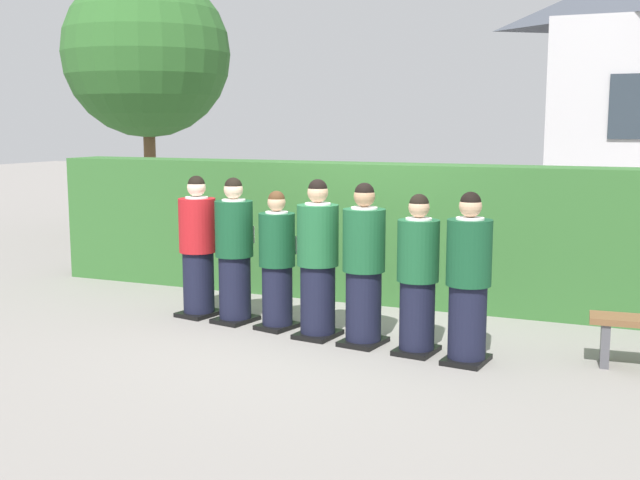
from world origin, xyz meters
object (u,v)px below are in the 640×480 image
Objects in this scene: student_in_red_blazer at (198,250)px; student_front_row_1 at (234,254)px; student_front_row_4 at (364,268)px; student_front_row_2 at (277,264)px; student_front_row_3 at (318,263)px; student_front_row_6 at (468,282)px; student_front_row_5 at (418,278)px.

student_in_red_blazer is 0.55m from student_front_row_1.
student_front_row_2 is at bearing 168.31° from student_front_row_4.
student_front_row_3 is 1.03× the size of student_front_row_6.
student_front_row_4 is at bearing 171.48° from student_front_row_5.
student_front_row_4 is (2.22, -0.40, 0.01)m from student_in_red_blazer.
student_front_row_4 is at bearing -11.69° from student_front_row_2.
student_front_row_3 is at bearing -10.68° from student_in_red_blazer.
student_front_row_3 is 1.06× the size of student_front_row_5.
student_front_row_6 is at bearing -10.27° from student_front_row_1.
student_front_row_1 is 2.85m from student_front_row_6.
student_front_row_4 reaches higher than student_front_row_1.
student_front_row_2 is (0.58, -0.08, -0.06)m from student_front_row_1.
student_front_row_4 is 1.05× the size of student_front_row_5.
student_front_row_3 is at bearing 170.39° from student_front_row_6.
student_in_red_blazer is 2.26m from student_front_row_4.
student_front_row_2 is 0.58m from student_front_row_3.
student_front_row_6 is at bearing -10.15° from student_in_red_blazer.
student_front_row_3 is 1.70m from student_front_row_6.
student_front_row_3 is at bearing -11.24° from student_front_row_1.
student_front_row_5 is 0.54m from student_front_row_6.
student_front_row_1 is at bearing 168.76° from student_front_row_3.
student_front_row_6 is (1.67, -0.28, -0.03)m from student_front_row_3.
student_front_row_6 is (2.81, -0.51, -0.01)m from student_front_row_1.
student_front_row_3 is (1.68, -0.32, 0.01)m from student_in_red_blazer.
student_in_red_blazer is at bearing 170.48° from student_front_row_1.
student_front_row_5 is at bearing 167.74° from student_front_row_6.
student_front_row_1 is 0.99× the size of student_front_row_4.
student_front_row_1 is (0.54, -0.09, -0.00)m from student_in_red_blazer.
student_front_row_1 is 2.31m from student_front_row_5.
student_front_row_4 is at bearing 169.72° from student_front_row_6.
student_front_row_2 is at bearing -8.49° from student_in_red_blazer.
student_in_red_blazer is 1.05× the size of student_front_row_5.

